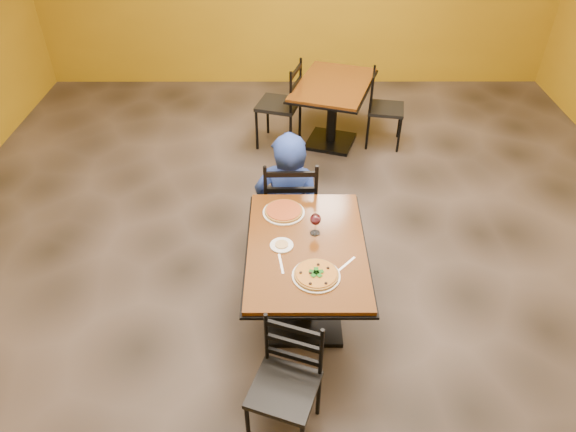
{
  "coord_description": "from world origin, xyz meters",
  "views": [
    {
      "loc": [
        -0.13,
        -3.14,
        3.06
      ],
      "look_at": [
        -0.13,
        -0.3,
        0.85
      ],
      "focal_mm": 32.06,
      "sensor_mm": 36.0,
      "label": 1
    }
  ],
  "objects_px": {
    "chair_main_near": "(284,390)",
    "side_plate": "(282,245)",
    "pizza_far": "(284,211)",
    "wine_glass": "(315,223)",
    "chair_second_left": "(278,105)",
    "plate_far": "(284,212)",
    "table_second": "(333,100)",
    "chair_second_right": "(386,109)",
    "chair_main_far": "(290,202)",
    "pizza_main": "(316,274)",
    "diner": "(288,194)",
    "plate_main": "(316,276)",
    "table_main": "(306,266)"
  },
  "relations": [
    {
      "from": "table_second",
      "to": "pizza_main",
      "type": "distance_m",
      "value": 3.04
    },
    {
      "from": "chair_main_near",
      "to": "diner",
      "type": "height_order",
      "value": "diner"
    },
    {
      "from": "diner",
      "to": "chair_second_right",
      "type": "bearing_deg",
      "value": -112.22
    },
    {
      "from": "chair_main_far",
      "to": "chair_second_right",
      "type": "relative_size",
      "value": 1.11
    },
    {
      "from": "plate_far",
      "to": "pizza_far",
      "type": "relative_size",
      "value": 1.11
    },
    {
      "from": "diner",
      "to": "pizza_far",
      "type": "xyz_separation_m",
      "value": [
        -0.04,
        -0.5,
        0.2
      ]
    },
    {
      "from": "table_second",
      "to": "pizza_main",
      "type": "relative_size",
      "value": 4.74
    },
    {
      "from": "chair_main_near",
      "to": "plate_far",
      "type": "xyz_separation_m",
      "value": [
        -0.01,
        1.26,
        0.34
      ]
    },
    {
      "from": "chair_main_far",
      "to": "pizza_main",
      "type": "relative_size",
      "value": 3.41
    },
    {
      "from": "plate_main",
      "to": "chair_main_far",
      "type": "bearing_deg",
      "value": 97.83
    },
    {
      "from": "table_second",
      "to": "chair_main_far",
      "type": "height_order",
      "value": "chair_main_far"
    },
    {
      "from": "plate_far",
      "to": "wine_glass",
      "type": "bearing_deg",
      "value": -46.6
    },
    {
      "from": "plate_main",
      "to": "wine_glass",
      "type": "height_order",
      "value": "wine_glass"
    },
    {
      "from": "table_second",
      "to": "chair_second_left",
      "type": "bearing_deg",
      "value": 180.0
    },
    {
      "from": "chair_main_far",
      "to": "pizza_far",
      "type": "relative_size",
      "value": 3.46
    },
    {
      "from": "wine_glass",
      "to": "side_plate",
      "type": "bearing_deg",
      "value": -149.9
    },
    {
      "from": "diner",
      "to": "plate_far",
      "type": "height_order",
      "value": "diner"
    },
    {
      "from": "pizza_far",
      "to": "wine_glass",
      "type": "bearing_deg",
      "value": -46.6
    },
    {
      "from": "table_main",
      "to": "plate_main",
      "type": "xyz_separation_m",
      "value": [
        0.05,
        -0.3,
        0.2
      ]
    },
    {
      "from": "plate_far",
      "to": "pizza_far",
      "type": "distance_m",
      "value": 0.02
    },
    {
      "from": "table_main",
      "to": "diner",
      "type": "bearing_deg",
      "value": 98.04
    },
    {
      "from": "chair_main_far",
      "to": "wine_glass",
      "type": "bearing_deg",
      "value": 102.19
    },
    {
      "from": "pizza_far",
      "to": "wine_glass",
      "type": "xyz_separation_m",
      "value": [
        0.22,
        -0.23,
        0.07
      ]
    },
    {
      "from": "chair_second_right",
      "to": "pizza_far",
      "type": "distance_m",
      "value": 2.63
    },
    {
      "from": "table_main",
      "to": "table_second",
      "type": "relative_size",
      "value": 0.91
    },
    {
      "from": "pizza_far",
      "to": "side_plate",
      "type": "distance_m",
      "value": 0.37
    },
    {
      "from": "wine_glass",
      "to": "chair_second_left",
      "type": "bearing_deg",
      "value": 96.47
    },
    {
      "from": "table_main",
      "to": "chair_second_right",
      "type": "xyz_separation_m",
      "value": [
        0.99,
        2.71,
        -0.12
      ]
    },
    {
      "from": "chair_main_near",
      "to": "side_plate",
      "type": "relative_size",
      "value": 5.16
    },
    {
      "from": "table_main",
      "to": "chair_main_near",
      "type": "distance_m",
      "value": 0.92
    },
    {
      "from": "chair_main_near",
      "to": "plate_main",
      "type": "relative_size",
      "value": 2.67
    },
    {
      "from": "plate_main",
      "to": "table_second",
      "type": "bearing_deg",
      "value": 83.76
    },
    {
      "from": "plate_far",
      "to": "side_plate",
      "type": "bearing_deg",
      "value": -91.89
    },
    {
      "from": "pizza_main",
      "to": "chair_main_near",
      "type": "bearing_deg",
      "value": -108.86
    },
    {
      "from": "wine_glass",
      "to": "chair_main_near",
      "type": "bearing_deg",
      "value": -101.78
    },
    {
      "from": "chair_main_far",
      "to": "side_plate",
      "type": "xyz_separation_m",
      "value": [
        -0.06,
        -0.86,
        0.27
      ]
    },
    {
      "from": "chair_second_right",
      "to": "diner",
      "type": "height_order",
      "value": "diner"
    },
    {
      "from": "table_main",
      "to": "chair_main_far",
      "type": "bearing_deg",
      "value": 97.09
    },
    {
      "from": "diner",
      "to": "plate_main",
      "type": "distance_m",
      "value": 1.19
    },
    {
      "from": "side_plate",
      "to": "chair_main_near",
      "type": "bearing_deg",
      "value": -88.83
    },
    {
      "from": "plate_main",
      "to": "wine_glass",
      "type": "xyz_separation_m",
      "value": [
        0.01,
        0.43,
        0.08
      ]
    },
    {
      "from": "chair_main_far",
      "to": "diner",
      "type": "distance_m",
      "value": 0.09
    },
    {
      "from": "table_main",
      "to": "plate_main",
      "type": "relative_size",
      "value": 3.97
    },
    {
      "from": "chair_main_near",
      "to": "side_plate",
      "type": "height_order",
      "value": "chair_main_near"
    },
    {
      "from": "chair_main_near",
      "to": "plate_main",
      "type": "xyz_separation_m",
      "value": [
        0.2,
        0.6,
        0.34
      ]
    },
    {
      "from": "table_main",
      "to": "side_plate",
      "type": "xyz_separation_m",
      "value": [
        -0.17,
        -0.0,
        0.2
      ]
    },
    {
      "from": "table_second",
      "to": "diner",
      "type": "bearing_deg",
      "value": -105.2
    },
    {
      "from": "chair_main_near",
      "to": "chair_second_right",
      "type": "bearing_deg",
      "value": 91.63
    },
    {
      "from": "chair_second_left",
      "to": "pizza_far",
      "type": "relative_size",
      "value": 3.5
    },
    {
      "from": "plate_far",
      "to": "table_second",
      "type": "bearing_deg",
      "value": 77.07
    }
  ]
}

